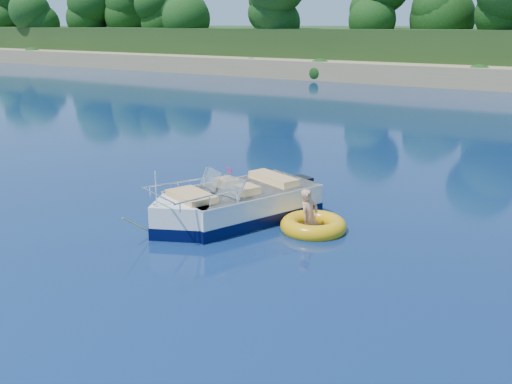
{
  "coord_description": "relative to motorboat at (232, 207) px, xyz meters",
  "views": [
    {
      "loc": [
        7.98,
        -7.81,
        4.49
      ],
      "look_at": [
        1.4,
        2.52,
        0.85
      ],
      "focal_mm": 40.0,
      "sensor_mm": 36.0,
      "label": 1
    }
  ],
  "objects": [
    {
      "name": "tow_tube",
      "position": [
        1.91,
        0.45,
        -0.23
      ],
      "size": [
        1.81,
        1.81,
        0.4
      ],
      "rotation": [
        0.0,
        0.0,
        0.24
      ],
      "color": "#F0AA0E",
      "rests_on": "ground"
    },
    {
      "name": "boy",
      "position": [
        1.83,
        0.44,
        -0.33
      ],
      "size": [
        0.48,
        0.78,
        1.43
      ],
      "primitive_type": "imported",
      "rotation": [
        0.0,
        -0.17,
        1.34
      ],
      "color": "tan",
      "rests_on": "ground"
    },
    {
      "name": "motorboat",
      "position": [
        0.0,
        0.0,
        0.0
      ],
      "size": [
        2.93,
        4.9,
        1.71
      ],
      "rotation": [
        0.0,
        0.0,
        -0.36
      ],
      "color": "white",
      "rests_on": "ground"
    },
    {
      "name": "ground",
      "position": [
        -0.67,
        -2.63,
        -0.33
      ],
      "size": [
        160.0,
        160.0,
        0.0
      ],
      "primitive_type": "plane",
      "color": "#09163F",
      "rests_on": "ground"
    }
  ]
}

